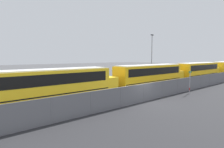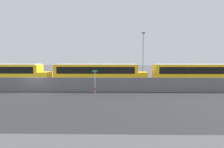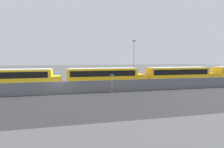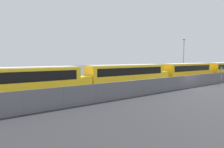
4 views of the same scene
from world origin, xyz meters
TOP-DOWN VIEW (x-y plane):
  - ground_plane at (0.00, 0.00)m, footprint 200.00×200.00m
  - fence at (-0.00, -0.00)m, footprint 98.28×0.07m
  - school_bus_1 at (-21.13, 4.54)m, footprint 13.70×2.52m
  - school_bus_2 at (-7.24, 4.93)m, footprint 13.70×2.52m
  - school_bus_3 at (7.28, 4.87)m, footprint 13.70×2.52m
  - street_sign at (7.41, -0.87)m, footprint 0.70×0.09m
  - light_pole at (14.88, 10.86)m, footprint 0.60×0.24m

SIDE VIEW (x-z plane):
  - ground_plane at x=0.00m, z-range 0.00..0.00m
  - fence at x=0.00m, z-range 0.02..1.83m
  - street_sign at x=7.41m, z-range 0.09..2.87m
  - school_bus_1 at x=-21.13m, z-range 0.30..3.63m
  - school_bus_2 at x=-7.24m, z-range 0.30..3.63m
  - school_bus_3 at x=7.28m, z-range 0.30..3.63m
  - light_pole at x=14.88m, z-range 0.39..9.22m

